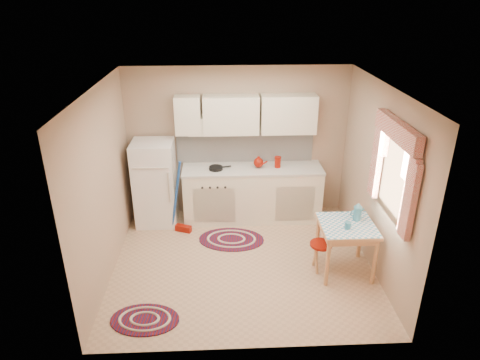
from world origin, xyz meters
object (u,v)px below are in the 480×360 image
stool (320,256)px  base_cabinets (252,194)px  table (345,248)px  fridge (155,183)px

stool → base_cabinets: bearing=118.8°
base_cabinets → table: bearing=-53.3°
table → stool: bearing=173.7°
table → stool: table is taller
fridge → base_cabinets: bearing=1.8°
base_cabinets → table: base_cabinets is taller
base_cabinets → stool: (0.83, -1.51, -0.23)m
fridge → stool: bearing=-31.2°
table → fridge: bearing=151.3°
base_cabinets → fridge: bearing=-178.2°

